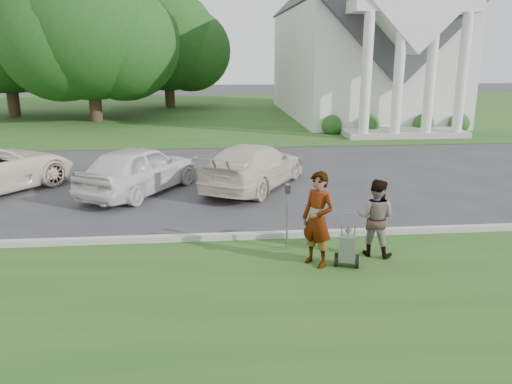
{
  "coord_description": "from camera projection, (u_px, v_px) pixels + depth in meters",
  "views": [
    {
      "loc": [
        -0.96,
        -10.13,
        4.1
      ],
      "look_at": [
        -0.01,
        0.0,
        1.27
      ],
      "focal_mm": 35.0,
      "sensor_mm": 36.0,
      "label": 1
    }
  ],
  "objects": [
    {
      "name": "church",
      "position": [
        361.0,
        24.0,
        32.29
      ],
      "size": [
        9.19,
        19.0,
        24.1
      ],
      "color": "white",
      "rests_on": "ground"
    },
    {
      "name": "curb",
      "position": [
        254.0,
        236.0,
        11.41
      ],
      "size": [
        80.0,
        0.18,
        0.15
      ],
      "primitive_type": "cube",
      "color": "#9E9E93",
      "rests_on": "ground"
    },
    {
      "name": "striping_cart",
      "position": [
        347.0,
        249.0,
        9.83
      ],
      "size": [
        0.64,
        1.01,
        0.87
      ],
      "rotation": [
        0.0,
        0.0,
        -0.29
      ],
      "color": "black",
      "rests_on": "ground"
    },
    {
      "name": "tree_back",
      "position": [
        167.0,
        45.0,
        38.04
      ],
      "size": [
        9.61,
        7.6,
        8.89
      ],
      "color": "#332316",
      "rests_on": "ground"
    },
    {
      "name": "church_lawn",
      "position": [
        222.0,
        111.0,
        36.8
      ],
      "size": [
        80.0,
        30.0,
        0.01
      ],
      "primitive_type": "cube",
      "color": "#21511B",
      "rests_on": "ground"
    },
    {
      "name": "person_right",
      "position": [
        375.0,
        218.0,
        10.3
      ],
      "size": [
        1.0,
        0.93,
        1.63
      ],
      "primitive_type": "imported",
      "rotation": [
        0.0,
        0.0,
        2.62
      ],
      "color": "#999999",
      "rests_on": "ground"
    },
    {
      "name": "grass_strip",
      "position": [
        274.0,
        317.0,
        8.02
      ],
      "size": [
        80.0,
        7.0,
        0.01
      ],
      "primitive_type": "cube",
      "color": "#21511B",
      "rests_on": "ground"
    },
    {
      "name": "person_left",
      "position": [
        318.0,
        220.0,
        9.76
      ],
      "size": [
        0.8,
        0.83,
        1.91
      ],
      "primitive_type": "imported",
      "rotation": [
        0.0,
        0.0,
        -0.87
      ],
      "color": "#999999",
      "rests_on": "ground"
    },
    {
      "name": "ground",
      "position": [
        257.0,
        248.0,
        10.9
      ],
      "size": [
        120.0,
        120.0,
        0.0
      ],
      "primitive_type": "plane",
      "color": "#333335",
      "rests_on": "ground"
    },
    {
      "name": "car_c",
      "position": [
        254.0,
        166.0,
        15.69
      ],
      "size": [
        4.06,
        5.1,
        1.38
      ],
      "primitive_type": "imported",
      "rotation": [
        0.0,
        0.0,
        2.62
      ],
      "color": "beige",
      "rests_on": "ground"
    },
    {
      "name": "tree_far",
      "position": [
        4.0,
        28.0,
        32.09
      ],
      "size": [
        11.64,
        9.2,
        10.73
      ],
      "color": "#332316",
      "rests_on": "ground"
    },
    {
      "name": "parking_meter_near",
      "position": [
        287.0,
        209.0,
        10.54
      ],
      "size": [
        0.11,
        0.1,
        1.48
      ],
      "color": "gray",
      "rests_on": "ground"
    },
    {
      "name": "tree_left",
      "position": [
        89.0,
        36.0,
        29.91
      ],
      "size": [
        10.63,
        8.4,
        9.71
      ],
      "color": "#332316",
      "rests_on": "ground"
    },
    {
      "name": "car_b",
      "position": [
        139.0,
        169.0,
        15.03
      ],
      "size": [
        3.71,
        4.62,
        1.48
      ],
      "primitive_type": "imported",
      "rotation": [
        0.0,
        0.0,
        2.61
      ],
      "color": "silver",
      "rests_on": "ground"
    }
  ]
}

